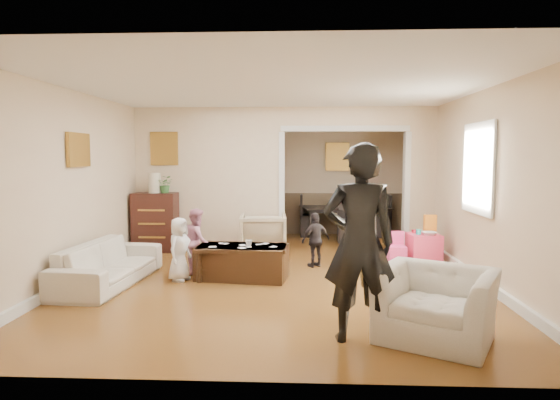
{
  "coord_description": "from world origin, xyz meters",
  "views": [
    {
      "loc": [
        0.33,
        -6.96,
        1.72
      ],
      "look_at": [
        0.0,
        0.2,
        1.05
      ],
      "focal_mm": 30.47,
      "sensor_mm": 36.0,
      "label": 1
    }
  ],
  "objects_px": {
    "coffee_table": "(242,262)",
    "play_table": "(424,248)",
    "dresser": "(155,222)",
    "child_kneel_a": "(179,249)",
    "adult_person": "(359,243)",
    "cyan_cup": "(418,232)",
    "armchair_back": "(263,234)",
    "child_kneel_b": "(197,241)",
    "coffee_cup": "(249,243)",
    "table_lamp": "(155,183)",
    "sofa": "(109,264)",
    "dining_table": "(345,222)",
    "child_toddler": "(316,240)",
    "armchair_front": "(436,304)"
  },
  "relations": [
    {
      "from": "coffee_table",
      "to": "play_table",
      "type": "bearing_deg",
      "value": 22.45
    },
    {
      "from": "dresser",
      "to": "child_kneel_a",
      "type": "relative_size",
      "value": 1.2
    },
    {
      "from": "play_table",
      "to": "adult_person",
      "type": "xyz_separation_m",
      "value": [
        -1.44,
        -3.35,
        0.69
      ]
    },
    {
      "from": "play_table",
      "to": "cyan_cup",
      "type": "xyz_separation_m",
      "value": [
        -0.1,
        -0.05,
        0.27
      ]
    },
    {
      "from": "armchair_back",
      "to": "child_kneel_b",
      "type": "relative_size",
      "value": 0.84
    },
    {
      "from": "coffee_cup",
      "to": "cyan_cup",
      "type": "distance_m",
      "value": 2.85
    },
    {
      "from": "dresser",
      "to": "table_lamp",
      "type": "height_order",
      "value": "table_lamp"
    },
    {
      "from": "coffee_cup",
      "to": "play_table",
      "type": "height_order",
      "value": "coffee_cup"
    },
    {
      "from": "sofa",
      "to": "dining_table",
      "type": "distance_m",
      "value": 5.28
    },
    {
      "from": "armchair_back",
      "to": "adult_person",
      "type": "xyz_separation_m",
      "value": [
        1.19,
        -3.76,
        0.56
      ]
    },
    {
      "from": "coffee_cup",
      "to": "adult_person",
      "type": "relative_size",
      "value": 0.05
    },
    {
      "from": "coffee_table",
      "to": "table_lamp",
      "type": "bearing_deg",
      "value": 134.27
    },
    {
      "from": "sofa",
      "to": "child_toddler",
      "type": "bearing_deg",
      "value": -63.48
    },
    {
      "from": "coffee_table",
      "to": "adult_person",
      "type": "bearing_deg",
      "value": -58.13
    },
    {
      "from": "coffee_cup",
      "to": "child_kneel_a",
      "type": "xyz_separation_m",
      "value": [
        -0.95,
        -0.1,
        -0.07
      ]
    },
    {
      "from": "child_toddler",
      "to": "cyan_cup",
      "type": "bearing_deg",
      "value": 159.65
    },
    {
      "from": "table_lamp",
      "to": "coffee_table",
      "type": "xyz_separation_m",
      "value": [
        1.81,
        -1.85,
        -1.0
      ]
    },
    {
      "from": "coffee_table",
      "to": "play_table",
      "type": "xyz_separation_m",
      "value": [
        2.81,
        1.16,
        -0.0
      ]
    },
    {
      "from": "play_table",
      "to": "adult_person",
      "type": "bearing_deg",
      "value": -113.32
    },
    {
      "from": "dresser",
      "to": "adult_person",
      "type": "xyz_separation_m",
      "value": [
        3.17,
        -4.04,
        0.39
      ]
    },
    {
      "from": "dresser",
      "to": "coffee_table",
      "type": "xyz_separation_m",
      "value": [
        1.81,
        -1.85,
        -0.3
      ]
    },
    {
      "from": "adult_person",
      "to": "dining_table",
      "type": "bearing_deg",
      "value": -97.3
    },
    {
      "from": "cyan_cup",
      "to": "child_toddler",
      "type": "height_order",
      "value": "child_toddler"
    },
    {
      "from": "armchair_front",
      "to": "play_table",
      "type": "height_order",
      "value": "armchair_front"
    },
    {
      "from": "armchair_back",
      "to": "play_table",
      "type": "height_order",
      "value": "armchair_back"
    },
    {
      "from": "child_toddler",
      "to": "armchair_back",
      "type": "bearing_deg",
      "value": -75.56
    },
    {
      "from": "table_lamp",
      "to": "coffee_cup",
      "type": "relative_size",
      "value": 3.75
    },
    {
      "from": "sofa",
      "to": "dresser",
      "type": "height_order",
      "value": "dresser"
    },
    {
      "from": "adult_person",
      "to": "armchair_front",
      "type": "bearing_deg",
      "value": -178.21
    },
    {
      "from": "coffee_table",
      "to": "cyan_cup",
      "type": "xyz_separation_m",
      "value": [
        2.71,
        1.11,
        0.27
      ]
    },
    {
      "from": "coffee_cup",
      "to": "play_table",
      "type": "bearing_deg",
      "value": 24.09
    },
    {
      "from": "sofa",
      "to": "coffee_table",
      "type": "relative_size",
      "value": 1.55
    },
    {
      "from": "adult_person",
      "to": "child_toddler",
      "type": "bearing_deg",
      "value": -87.36
    },
    {
      "from": "play_table",
      "to": "cyan_cup",
      "type": "relative_size",
      "value": 5.99
    },
    {
      "from": "adult_person",
      "to": "child_kneel_b",
      "type": "height_order",
      "value": "adult_person"
    },
    {
      "from": "child_kneel_a",
      "to": "cyan_cup",
      "type": "bearing_deg",
      "value": -53.11
    },
    {
      "from": "table_lamp",
      "to": "child_kneel_a",
      "type": "bearing_deg",
      "value": -64.49
    },
    {
      "from": "cyan_cup",
      "to": "coffee_table",
      "type": "bearing_deg",
      "value": -157.7
    },
    {
      "from": "coffee_table",
      "to": "adult_person",
      "type": "height_order",
      "value": "adult_person"
    },
    {
      "from": "dining_table",
      "to": "child_kneel_b",
      "type": "height_order",
      "value": "child_kneel_b"
    },
    {
      "from": "coffee_table",
      "to": "adult_person",
      "type": "distance_m",
      "value": 2.67
    },
    {
      "from": "dresser",
      "to": "child_kneel_a",
      "type": "height_order",
      "value": "dresser"
    },
    {
      "from": "cyan_cup",
      "to": "child_toddler",
      "type": "distance_m",
      "value": 1.7
    },
    {
      "from": "table_lamp",
      "to": "adult_person",
      "type": "relative_size",
      "value": 0.2
    },
    {
      "from": "dresser",
      "to": "play_table",
      "type": "distance_m",
      "value": 4.67
    },
    {
      "from": "coffee_table",
      "to": "child_kneel_b",
      "type": "height_order",
      "value": "child_kneel_b"
    },
    {
      "from": "armchair_front",
      "to": "dining_table",
      "type": "height_order",
      "value": "armchair_front"
    },
    {
      "from": "armchair_front",
      "to": "dresser",
      "type": "height_order",
      "value": "dresser"
    },
    {
      "from": "armchair_front",
      "to": "child_kneel_a",
      "type": "xyz_separation_m",
      "value": [
        -2.94,
        1.97,
        0.11
      ]
    },
    {
      "from": "sofa",
      "to": "cyan_cup",
      "type": "relative_size",
      "value": 23.94
    }
  ]
}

